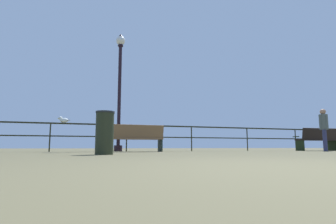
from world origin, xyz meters
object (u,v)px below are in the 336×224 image
object	(u,v)px
bench_near_right	(318,138)
bench_near_left	(137,137)
person_by_bench	(324,127)
trash_bin	(105,133)
seagull_on_rail	(63,120)
lamppost_center	(120,82)

from	to	relation	value
bench_near_right	bench_near_left	bearing A→B (deg)	179.96
bench_near_right	person_by_bench	size ratio (longest dim) A/B	1.11
bench_near_left	trash_bin	xyz separation A→B (m)	(-1.35, -3.04, -0.03)
seagull_on_rail	trash_bin	bearing A→B (deg)	-75.15
seagull_on_rail	trash_bin	xyz separation A→B (m)	(1.05, -3.96, -0.62)
trash_bin	person_by_bench	bearing A→B (deg)	13.43
person_by_bench	seagull_on_rail	bearing A→B (deg)	168.53
bench_near_left	seagull_on_rail	distance (m)	2.63
person_by_bench	bench_near_right	bearing A→B (deg)	53.17
bench_near_right	lamppost_center	bearing A→B (deg)	171.71
lamppost_center	seagull_on_rail	xyz separation A→B (m)	(-1.93, -0.29, -1.54)
person_by_bench	trash_bin	size ratio (longest dim) A/B	1.77
bench_near_right	trash_bin	world-z (taller)	bench_near_right
bench_near_right	person_by_bench	xyz separation A→B (m)	(-0.75, -1.01, 0.41)
bench_near_left	lamppost_center	world-z (taller)	lamppost_center
lamppost_center	person_by_bench	bearing A→B (deg)	-16.32
person_by_bench	lamppost_center	bearing A→B (deg)	163.68
person_by_bench	trash_bin	bearing A→B (deg)	-166.57
bench_near_left	seagull_on_rail	size ratio (longest dim) A/B	3.94
bench_near_left	person_by_bench	xyz separation A→B (m)	(7.13, -1.01, 0.44)
trash_bin	bench_near_right	bearing A→B (deg)	18.18
lamppost_center	bench_near_left	bearing A→B (deg)	-68.97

